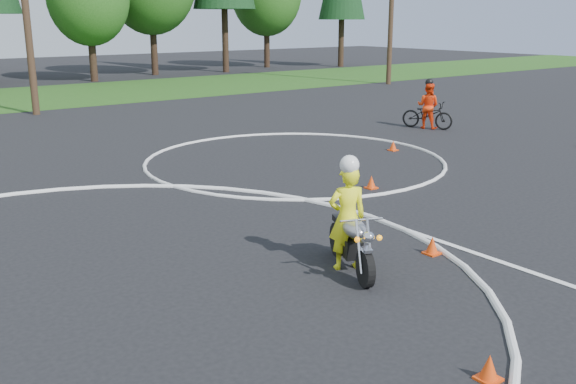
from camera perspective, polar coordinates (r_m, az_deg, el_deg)
course_markings at (r=11.47m, az=-11.37°, el=-4.11°), size 19.05×19.05×0.12m
primary_motorcycle at (r=9.78m, az=5.71°, el=-4.43°), size 0.96×1.73×0.97m
rider_primary_grp at (r=9.75m, az=5.29°, el=-2.02°), size 0.70×0.59×1.80m
rider_second_grp at (r=22.98m, az=12.31°, el=7.05°), size 1.27×1.91×1.74m
traffic_cones at (r=11.50m, az=7.59°, el=-3.21°), size 19.20×11.94×0.30m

